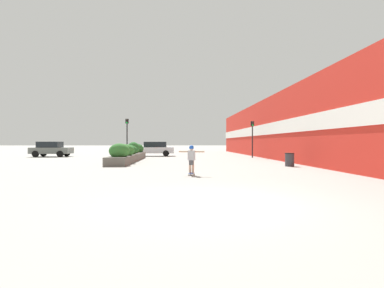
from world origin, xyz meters
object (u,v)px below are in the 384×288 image
at_px(skateboard, 191,174).
at_px(traffic_light_left, 127,131).
at_px(traffic_light_right, 252,133).
at_px(car_center_left, 51,149).
at_px(skateboarder, 191,156).
at_px(car_leftmost, 154,149).
at_px(trash_bin, 290,160).

bearing_deg(skateboard, traffic_light_left, 122.51).
bearing_deg(traffic_light_right, car_center_left, 170.97).
distance_m(skateboarder, car_leftmost, 19.31).
height_order(trash_bin, traffic_light_right, traffic_light_right).
bearing_deg(traffic_light_left, trash_bin, -42.80).
height_order(skateboarder, traffic_light_right, traffic_light_right).
distance_m(skateboard, traffic_light_right, 16.29).
height_order(car_center_left, traffic_light_left, traffic_light_left).
xyz_separation_m(skateboard, trash_bin, (6.18, 4.69, 0.34)).
bearing_deg(traffic_light_right, traffic_light_left, 176.71).
distance_m(trash_bin, car_center_left, 23.85).
xyz_separation_m(skateboarder, traffic_light_right, (6.41, 14.80, 1.52)).
height_order(trash_bin, car_center_left, car_center_left).
bearing_deg(skateboarder, traffic_light_left, 122.51).
xyz_separation_m(trash_bin, car_center_left, (-19.80, 13.30, 0.39)).
bearing_deg(car_leftmost, skateboard, -170.51).
relative_size(car_leftmost, traffic_light_right, 1.24).
height_order(car_leftmost, traffic_light_right, traffic_light_right).
bearing_deg(car_leftmost, car_center_left, 95.83).
relative_size(trash_bin, traffic_light_left, 0.22).
bearing_deg(car_leftmost, trash_bin, -146.90).
distance_m(skateboard, trash_bin, 7.76).
relative_size(skateboard, traffic_light_right, 0.17).
distance_m(skateboard, traffic_light_left, 16.61).
distance_m(car_leftmost, traffic_light_left, 4.57).
height_order(skateboard, traffic_light_left, traffic_light_left).
bearing_deg(skateboard, traffic_light_right, 79.61).
bearing_deg(traffic_light_left, skateboarder, -70.50).
distance_m(skateboarder, traffic_light_right, 16.20).
bearing_deg(car_center_left, skateboarder, 37.14).
bearing_deg(car_center_left, skateboard, 37.14).
xyz_separation_m(skateboard, traffic_light_right, (6.41, 14.80, 2.30)).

